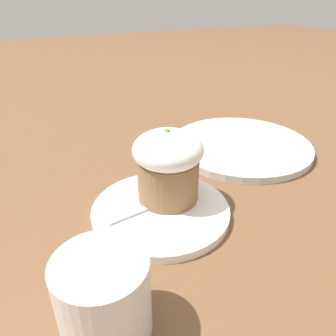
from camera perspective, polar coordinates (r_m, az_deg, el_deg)
name	(u,v)px	position (r m, az deg, el deg)	size (l,w,h in m)	color
ground_plane	(161,214)	(0.50, -1.27, -8.02)	(4.00, 4.00, 0.00)	brown
dessert_plate	(161,211)	(0.49, -1.28, -7.44)	(0.20, 0.20, 0.01)	white
carrot_cake	(168,164)	(0.48, 0.00, 0.65)	(0.10, 0.10, 0.11)	olive
spoon	(158,204)	(0.49, -1.76, -6.34)	(0.04, 0.12, 0.01)	#B7B7BC
coffee_cup	(103,295)	(0.34, -11.23, -20.90)	(0.13, 0.09, 0.09)	white
side_plate	(241,145)	(0.70, 12.53, 3.88)	(0.29, 0.29, 0.01)	silver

